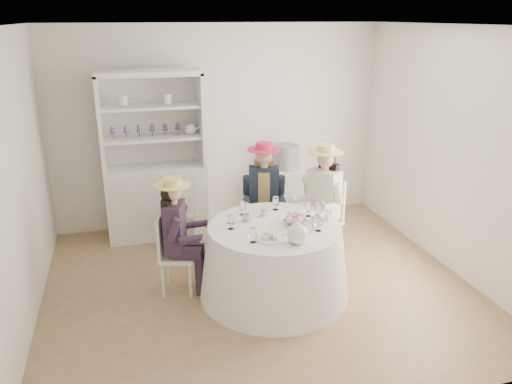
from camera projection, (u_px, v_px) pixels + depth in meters
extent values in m
plane|color=olive|center=(258.00, 285.00, 5.45)|extent=(4.50, 4.50, 0.00)
plane|color=white|center=(259.00, 25.00, 4.54)|extent=(4.50, 4.50, 0.00)
plane|color=silver|center=(219.00, 127.00, 6.81)|extent=(4.50, 0.00, 4.50)
plane|color=silver|center=(343.00, 254.00, 3.18)|extent=(4.50, 0.00, 4.50)
plane|color=silver|center=(15.00, 186.00, 4.43)|extent=(0.00, 4.50, 4.50)
plane|color=silver|center=(453.00, 152.00, 5.55)|extent=(0.00, 4.50, 4.50)
cone|color=white|center=(274.00, 261.00, 5.17)|extent=(1.55, 1.55, 0.76)
cylinder|color=white|center=(275.00, 227.00, 5.04)|extent=(1.35, 1.35, 0.02)
cube|color=silver|center=(157.00, 201.00, 6.56)|extent=(1.36, 0.89, 0.96)
cube|color=silver|center=(150.00, 118.00, 6.40)|extent=(1.22, 0.48, 1.17)
cube|color=silver|center=(148.00, 73.00, 6.01)|extent=(1.36, 0.89, 0.06)
cube|color=silver|center=(100.00, 124.00, 6.05)|extent=(0.20, 0.46, 1.17)
cube|color=silver|center=(201.00, 118.00, 6.36)|extent=(0.20, 0.46, 1.17)
cube|color=silver|center=(153.00, 138.00, 6.27)|extent=(1.27, 0.81, 0.03)
cube|color=silver|center=(151.00, 106.00, 6.14)|extent=(1.27, 0.81, 0.03)
sphere|color=white|center=(190.00, 129.00, 6.36)|extent=(0.15, 0.15, 0.15)
cube|color=silver|center=(286.00, 194.00, 7.09)|extent=(0.64, 0.64, 0.77)
cylinder|color=black|center=(287.00, 157.00, 6.91)|extent=(0.40, 0.40, 0.33)
cube|color=silver|center=(178.00, 256.00, 5.23)|extent=(0.45, 0.45, 0.04)
cylinder|color=silver|center=(190.00, 280.00, 5.16)|extent=(0.03, 0.03, 0.39)
cylinder|color=silver|center=(195.00, 267.00, 5.42)|extent=(0.03, 0.03, 0.39)
cylinder|color=silver|center=(163.00, 280.00, 5.17)|extent=(0.03, 0.03, 0.39)
cylinder|color=silver|center=(169.00, 267.00, 5.44)|extent=(0.03, 0.03, 0.39)
cube|color=silver|center=(162.00, 235.00, 5.15)|extent=(0.13, 0.33, 0.45)
cube|color=black|center=(175.00, 227.00, 5.12)|extent=(0.27, 0.36, 0.52)
cube|color=black|center=(187.00, 254.00, 5.12)|extent=(0.32, 0.20, 0.11)
cylinder|color=black|center=(200.00, 277.00, 5.21)|extent=(0.09, 0.09, 0.41)
cylinder|color=black|center=(174.00, 229.00, 4.92)|extent=(0.17, 0.12, 0.25)
cube|color=black|center=(189.00, 247.00, 5.27)|extent=(0.32, 0.20, 0.11)
cylinder|color=black|center=(202.00, 270.00, 5.36)|extent=(0.09, 0.09, 0.41)
cylinder|color=black|center=(181.00, 215.00, 5.27)|extent=(0.17, 0.12, 0.25)
cylinder|color=#D8A889|center=(173.00, 202.00, 5.02)|extent=(0.08, 0.08, 0.07)
sphere|color=#D8A889|center=(173.00, 193.00, 4.99)|extent=(0.17, 0.17, 0.17)
sphere|color=black|center=(169.00, 194.00, 5.00)|extent=(0.17, 0.17, 0.17)
cube|color=black|center=(167.00, 213.00, 5.07)|extent=(0.13, 0.23, 0.34)
cylinder|color=#DDCC6C|center=(172.00, 185.00, 4.96)|extent=(0.36, 0.36, 0.01)
cylinder|color=#DDCC6C|center=(172.00, 182.00, 4.95)|extent=(0.18, 0.18, 0.07)
cube|color=silver|center=(264.00, 218.00, 6.09)|extent=(0.48, 0.48, 0.04)
cylinder|color=silver|center=(251.00, 241.00, 6.02)|extent=(0.04, 0.04, 0.43)
cylinder|color=silver|center=(277.00, 241.00, 6.02)|extent=(0.04, 0.04, 0.43)
cylinder|color=silver|center=(251.00, 230.00, 6.31)|extent=(0.04, 0.04, 0.43)
cylinder|color=silver|center=(276.00, 230.00, 6.32)|extent=(0.04, 0.04, 0.43)
cube|color=silver|center=(263.00, 193.00, 6.17)|extent=(0.37, 0.12, 0.49)
cube|color=#192333|center=(264.00, 190.00, 5.99)|extent=(0.39, 0.28, 0.57)
cube|color=tan|center=(264.00, 190.00, 5.99)|extent=(0.19, 0.24, 0.49)
cube|color=#192333|center=(257.00, 216.00, 5.95)|extent=(0.21, 0.36, 0.12)
cylinder|color=#192333|center=(257.00, 244.00, 5.92)|extent=(0.10, 0.10, 0.45)
cylinder|color=#192333|center=(247.00, 186.00, 5.93)|extent=(0.13, 0.19, 0.27)
cube|color=#192333|center=(271.00, 216.00, 5.95)|extent=(0.21, 0.36, 0.12)
cylinder|color=#192333|center=(272.00, 243.00, 5.92)|extent=(0.10, 0.10, 0.45)
cylinder|color=#192333|center=(281.00, 185.00, 5.93)|extent=(0.13, 0.19, 0.27)
cylinder|color=#D8A889|center=(264.00, 165.00, 5.89)|extent=(0.09, 0.09, 0.08)
sphere|color=#D8A889|center=(264.00, 157.00, 5.85)|extent=(0.19, 0.19, 0.19)
sphere|color=tan|center=(264.00, 157.00, 5.90)|extent=(0.19, 0.19, 0.19)
cube|color=tan|center=(264.00, 175.00, 6.01)|extent=(0.25, 0.14, 0.37)
cylinder|color=#E2215D|center=(264.00, 149.00, 5.82)|extent=(0.39, 0.39, 0.01)
cylinder|color=#E2215D|center=(264.00, 146.00, 5.81)|extent=(0.20, 0.20, 0.08)
cube|color=silver|center=(321.00, 224.00, 5.91)|extent=(0.55, 0.55, 0.04)
cylinder|color=silver|center=(302.00, 242.00, 5.98)|extent=(0.04, 0.04, 0.44)
cylinder|color=silver|center=(324.00, 250.00, 5.78)|extent=(0.04, 0.04, 0.44)
cylinder|color=silver|center=(317.00, 234.00, 6.20)|extent=(0.04, 0.04, 0.44)
cylinder|color=silver|center=(339.00, 241.00, 6.01)|extent=(0.04, 0.04, 0.44)
cube|color=silver|center=(331.00, 199.00, 5.95)|extent=(0.24, 0.33, 0.50)
cube|color=silver|center=(324.00, 194.00, 5.80)|extent=(0.37, 0.41, 0.58)
cube|color=silver|center=(310.00, 219.00, 5.86)|extent=(0.36, 0.30, 0.12)
cylinder|color=silver|center=(302.00, 246.00, 5.86)|extent=(0.10, 0.10, 0.46)
cylinder|color=silver|center=(308.00, 185.00, 5.88)|extent=(0.19, 0.17, 0.28)
cube|color=silver|center=(322.00, 223.00, 5.75)|extent=(0.36, 0.30, 0.12)
cylinder|color=silver|center=(315.00, 250.00, 5.75)|extent=(0.10, 0.10, 0.46)
cylinder|color=silver|center=(338.00, 193.00, 5.62)|extent=(0.19, 0.17, 0.28)
cylinder|color=#D8A889|center=(325.00, 169.00, 5.70)|extent=(0.09, 0.09, 0.08)
sphere|color=#D8A889|center=(326.00, 159.00, 5.66)|extent=(0.19, 0.19, 0.19)
sphere|color=black|center=(328.00, 160.00, 5.70)|extent=(0.19, 0.19, 0.19)
cube|color=black|center=(328.00, 179.00, 5.80)|extent=(0.20, 0.24, 0.38)
cylinder|color=#DDCC6C|center=(326.00, 152.00, 5.63)|extent=(0.40, 0.40, 0.01)
cylinder|color=#DDCC6C|center=(326.00, 148.00, 5.62)|extent=(0.20, 0.20, 0.08)
cube|color=silver|center=(180.00, 211.00, 6.26)|extent=(0.46, 0.46, 0.04)
cylinder|color=silver|center=(194.00, 223.00, 6.52)|extent=(0.04, 0.04, 0.45)
cylinder|color=silver|center=(169.00, 224.00, 6.47)|extent=(0.04, 0.04, 0.45)
cylinder|color=silver|center=(195.00, 233.00, 6.21)|extent=(0.04, 0.04, 0.45)
cylinder|color=silver|center=(168.00, 235.00, 6.16)|extent=(0.04, 0.04, 0.45)
cube|color=silver|center=(179.00, 196.00, 6.00)|extent=(0.39, 0.08, 0.51)
imported|color=white|center=(247.00, 218.00, 5.14)|extent=(0.09, 0.09, 0.07)
imported|color=white|center=(264.00, 213.00, 5.27)|extent=(0.08, 0.08, 0.06)
imported|color=white|center=(293.00, 217.00, 5.18)|extent=(0.09, 0.09, 0.06)
imported|color=white|center=(295.00, 220.00, 5.09)|extent=(0.26, 0.26, 0.06)
sphere|color=pink|center=(301.00, 218.00, 5.02)|extent=(0.06, 0.06, 0.06)
sphere|color=white|center=(299.00, 217.00, 5.05)|extent=(0.06, 0.06, 0.06)
sphere|color=pink|center=(295.00, 216.00, 5.05)|extent=(0.06, 0.06, 0.06)
sphere|color=white|center=(292.00, 217.00, 5.04)|extent=(0.06, 0.06, 0.06)
sphere|color=pink|center=(290.00, 218.00, 5.01)|extent=(0.06, 0.06, 0.06)
sphere|color=white|center=(292.00, 220.00, 4.97)|extent=(0.06, 0.06, 0.06)
sphere|color=pink|center=(295.00, 220.00, 4.95)|extent=(0.06, 0.06, 0.06)
sphere|color=white|center=(299.00, 220.00, 4.96)|extent=(0.06, 0.06, 0.06)
sphere|color=pink|center=(301.00, 219.00, 4.98)|extent=(0.06, 0.06, 0.06)
sphere|color=white|center=(297.00, 234.00, 4.63)|extent=(0.20, 0.20, 0.20)
cylinder|color=white|center=(310.00, 232.00, 4.66)|extent=(0.12, 0.03, 0.10)
cylinder|color=white|center=(298.00, 224.00, 4.60)|extent=(0.04, 0.04, 0.02)
cylinder|color=white|center=(271.00, 238.00, 4.74)|extent=(0.28, 0.28, 0.01)
cube|color=beige|center=(266.00, 237.00, 4.69)|extent=(0.07, 0.04, 0.03)
cube|color=beige|center=(271.00, 235.00, 4.72)|extent=(0.07, 0.06, 0.03)
cube|color=beige|center=(276.00, 234.00, 4.76)|extent=(0.08, 0.07, 0.03)
cube|color=beige|center=(268.00, 233.00, 4.76)|extent=(0.08, 0.08, 0.03)
cube|color=beige|center=(276.00, 237.00, 4.70)|extent=(0.07, 0.08, 0.03)
cylinder|color=white|center=(320.00, 221.00, 5.13)|extent=(0.22, 0.22, 0.01)
cylinder|color=white|center=(320.00, 215.00, 5.10)|extent=(0.02, 0.02, 0.15)
cylinder|color=white|center=(320.00, 208.00, 5.08)|extent=(0.17, 0.17, 0.01)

